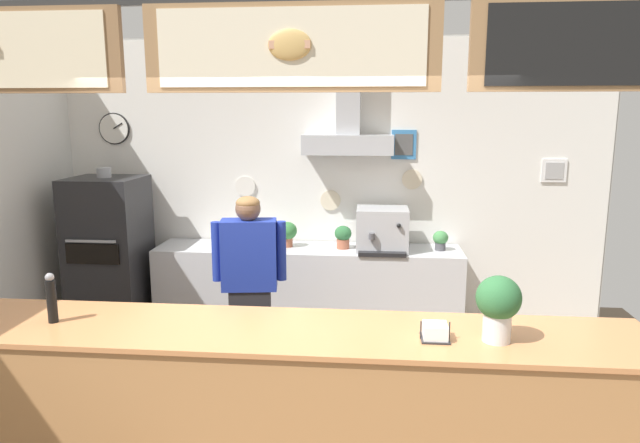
{
  "coord_description": "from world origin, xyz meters",
  "views": [
    {
      "loc": [
        0.47,
        -3.29,
        2.3
      ],
      "look_at": [
        0.08,
        0.89,
        1.49
      ],
      "focal_mm": 31.74,
      "sensor_mm": 36.0,
      "label": 1
    }
  ],
  "objects_px": {
    "espresso_machine": "(382,230)",
    "potted_rosemary": "(440,239)",
    "pepper_grinder": "(51,298)",
    "shop_worker": "(250,287)",
    "potted_sage": "(287,232)",
    "napkin_holder": "(435,332)",
    "potted_thyme": "(343,236)",
    "basil_vase": "(498,306)",
    "pizza_oven": "(110,258)"
  },
  "relations": [
    {
      "from": "shop_worker",
      "to": "potted_thyme",
      "type": "relative_size",
      "value": 6.96
    },
    {
      "from": "pizza_oven",
      "to": "pepper_grinder",
      "type": "distance_m",
      "value": 2.5
    },
    {
      "from": "espresso_machine",
      "to": "potted_rosemary",
      "type": "relative_size",
      "value": 2.62
    },
    {
      "from": "potted_sage",
      "to": "napkin_holder",
      "type": "height_order",
      "value": "potted_sage"
    },
    {
      "from": "potted_rosemary",
      "to": "basil_vase",
      "type": "relative_size",
      "value": 0.54
    },
    {
      "from": "espresso_machine",
      "to": "napkin_holder",
      "type": "height_order",
      "value": "espresso_machine"
    },
    {
      "from": "potted_sage",
      "to": "espresso_machine",
      "type": "bearing_deg",
      "value": -3.27
    },
    {
      "from": "potted_thyme",
      "to": "basil_vase",
      "type": "bearing_deg",
      "value": -69.4
    },
    {
      "from": "pepper_grinder",
      "to": "basil_vase",
      "type": "bearing_deg",
      "value": -0.96
    },
    {
      "from": "napkin_holder",
      "to": "pizza_oven",
      "type": "bearing_deg",
      "value": 141.71
    },
    {
      "from": "potted_sage",
      "to": "pepper_grinder",
      "type": "distance_m",
      "value": 2.8
    },
    {
      "from": "shop_worker",
      "to": "napkin_holder",
      "type": "height_order",
      "value": "shop_worker"
    },
    {
      "from": "potted_sage",
      "to": "pepper_grinder",
      "type": "relative_size",
      "value": 0.85
    },
    {
      "from": "basil_vase",
      "to": "potted_thyme",
      "type": "bearing_deg",
      "value": 110.6
    },
    {
      "from": "pepper_grinder",
      "to": "shop_worker",
      "type": "bearing_deg",
      "value": 56.71
    },
    {
      "from": "espresso_machine",
      "to": "shop_worker",
      "type": "bearing_deg",
      "value": -133.05
    },
    {
      "from": "pizza_oven",
      "to": "potted_sage",
      "type": "height_order",
      "value": "pizza_oven"
    },
    {
      "from": "pepper_grinder",
      "to": "basil_vase",
      "type": "xyz_separation_m",
      "value": [
        2.59,
        -0.04,
        0.05
      ]
    },
    {
      "from": "shop_worker",
      "to": "potted_thyme",
      "type": "height_order",
      "value": "shop_worker"
    },
    {
      "from": "shop_worker",
      "to": "espresso_machine",
      "type": "distance_m",
      "value": 1.64
    },
    {
      "from": "espresso_machine",
      "to": "napkin_holder",
      "type": "xyz_separation_m",
      "value": [
        0.26,
        -2.6,
        -0.04
      ]
    },
    {
      "from": "pepper_grinder",
      "to": "basil_vase",
      "type": "relative_size",
      "value": 0.83
    },
    {
      "from": "shop_worker",
      "to": "potted_rosemary",
      "type": "xyz_separation_m",
      "value": [
        1.69,
        1.23,
        0.16
      ]
    },
    {
      "from": "espresso_machine",
      "to": "pizza_oven",
      "type": "bearing_deg",
      "value": -175.8
    },
    {
      "from": "pizza_oven",
      "to": "potted_rosemary",
      "type": "height_order",
      "value": "pizza_oven"
    },
    {
      "from": "potted_sage",
      "to": "pizza_oven",
      "type": "bearing_deg",
      "value": -171.79
    },
    {
      "from": "potted_thyme",
      "to": "napkin_holder",
      "type": "bearing_deg",
      "value": -76.1
    },
    {
      "from": "potted_rosemary",
      "to": "potted_thyme",
      "type": "bearing_deg",
      "value": -179.05
    },
    {
      "from": "potted_thyme",
      "to": "napkin_holder",
      "type": "xyz_separation_m",
      "value": [
        0.65,
        -2.63,
        0.04
      ]
    },
    {
      "from": "espresso_machine",
      "to": "potted_sage",
      "type": "height_order",
      "value": "espresso_machine"
    },
    {
      "from": "shop_worker",
      "to": "potted_sage",
      "type": "bearing_deg",
      "value": -103.74
    },
    {
      "from": "potted_sage",
      "to": "shop_worker",
      "type": "bearing_deg",
      "value": -95.82
    },
    {
      "from": "pizza_oven",
      "to": "basil_vase",
      "type": "bearing_deg",
      "value": -35.32
    },
    {
      "from": "potted_sage",
      "to": "potted_rosemary",
      "type": "height_order",
      "value": "potted_sage"
    },
    {
      "from": "potted_thyme",
      "to": "napkin_holder",
      "type": "relative_size",
      "value": 1.44
    },
    {
      "from": "pizza_oven",
      "to": "potted_thyme",
      "type": "relative_size",
      "value": 7.48
    },
    {
      "from": "pepper_grinder",
      "to": "basil_vase",
      "type": "height_order",
      "value": "basil_vase"
    },
    {
      "from": "espresso_machine",
      "to": "potted_thyme",
      "type": "xyz_separation_m",
      "value": [
        -0.4,
        0.03,
        -0.08
      ]
    },
    {
      "from": "potted_thyme",
      "to": "pepper_grinder",
      "type": "height_order",
      "value": "pepper_grinder"
    },
    {
      "from": "pizza_oven",
      "to": "shop_worker",
      "type": "relative_size",
      "value": 1.07
    },
    {
      "from": "espresso_machine",
      "to": "potted_thyme",
      "type": "bearing_deg",
      "value": 175.66
    },
    {
      "from": "potted_rosemary",
      "to": "espresso_machine",
      "type": "bearing_deg",
      "value": -175.49
    },
    {
      "from": "espresso_machine",
      "to": "napkin_holder",
      "type": "relative_size",
      "value": 3.18
    },
    {
      "from": "shop_worker",
      "to": "potted_rosemary",
      "type": "relative_size",
      "value": 8.24
    },
    {
      "from": "potted_sage",
      "to": "napkin_holder",
      "type": "distance_m",
      "value": 2.93
    },
    {
      "from": "potted_thyme",
      "to": "potted_rosemary",
      "type": "distance_m",
      "value": 0.98
    },
    {
      "from": "basil_vase",
      "to": "espresso_machine",
      "type": "bearing_deg",
      "value": 102.82
    },
    {
      "from": "potted_sage",
      "to": "basil_vase",
      "type": "xyz_separation_m",
      "value": [
        1.57,
        -2.65,
        0.18
      ]
    },
    {
      "from": "pizza_oven",
      "to": "espresso_machine",
      "type": "height_order",
      "value": "pizza_oven"
    },
    {
      "from": "potted_sage",
      "to": "potted_rosemary",
      "type": "bearing_deg",
      "value": -0.35
    }
  ]
}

